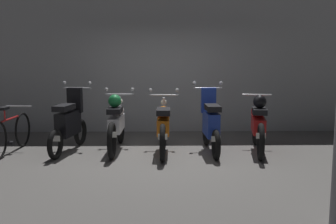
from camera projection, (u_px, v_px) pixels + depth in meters
ground_plane at (164, 158)px, 7.02m from camera, size 80.00×80.00×0.00m
back_wall at (162, 64)px, 9.36m from camera, size 16.00×0.30×3.16m
motorbike_slot_0 at (69, 123)px, 7.44m from camera, size 0.58×1.67×1.29m
motorbike_slot_1 at (117, 123)px, 7.53m from camera, size 0.59×1.95×1.15m
motorbike_slot_2 at (163, 126)px, 7.37m from camera, size 0.59×1.95×1.15m
motorbike_slot_3 at (211, 124)px, 7.42m from camera, size 0.59×1.68×1.29m
motorbike_slot_4 at (258, 124)px, 7.42m from camera, size 0.58×1.94×1.08m
bicycle at (11, 134)px, 7.32m from camera, size 0.50×1.73×0.89m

